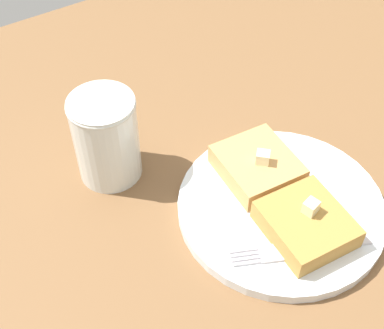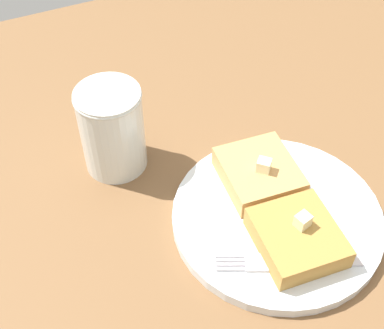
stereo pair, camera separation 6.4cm
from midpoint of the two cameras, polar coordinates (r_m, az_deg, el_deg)
name	(u,v)px [view 1 (the left image)]	position (r cm, az deg, el deg)	size (l,w,h in cm)	color
table_surface	(306,202)	(68.48, 9.54, -4.14)	(113.59, 113.59, 2.91)	brown
plate	(278,204)	(64.88, 6.44, -4.36)	(24.83, 24.83, 1.42)	silver
toast_slice_left	(306,224)	(61.00, 9.16, -6.47)	(9.50, 8.63, 2.75)	#B1823C
toast_slice_middle	(257,166)	(66.00, 4.23, -0.29)	(9.50, 8.63, 2.75)	tan
butter_pat_primary	(311,207)	(59.78, 9.61, -4.67)	(1.57, 1.42, 1.57)	beige
butter_pat_secondary	(263,157)	(64.04, 4.76, 0.61)	(1.57, 1.42, 1.57)	#EFF1C7
fork	(293,251)	(60.19, 7.70, -9.27)	(7.85, 15.19, 0.36)	silver
syrup_jar	(107,142)	(66.67, -11.79, 2.22)	(8.15, 8.15, 11.70)	#351706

